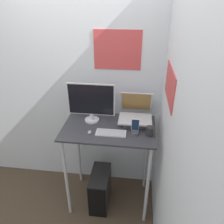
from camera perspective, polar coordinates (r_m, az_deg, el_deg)
name	(u,v)px	position (r m, az deg, el deg)	size (l,w,h in m)	color
ground_plane	(106,219)	(2.80, -1.59, -26.16)	(12.00, 12.00, 0.00)	#473828
wall_back	(113,92)	(2.50, 0.38, 5.33)	(6.00, 0.06, 2.60)	silver
wall_side_right	(170,127)	(1.90, 15.01, -3.86)	(0.06, 6.00, 2.60)	silver
desk	(109,140)	(2.37, -0.78, -7.44)	(0.96, 0.60, 1.07)	#333338
laptop	(135,117)	(2.31, 6.10, -1.30)	(0.34, 0.33, 0.31)	#4C4C51
monitor	(91,102)	(2.29, -5.47, 2.50)	(0.50, 0.15, 0.43)	silver
keyboard	(111,133)	(2.17, -0.29, -5.46)	(0.30, 0.12, 0.02)	silver
mouse	(90,132)	(2.18, -5.88, -5.26)	(0.04, 0.06, 0.03)	#99999E
cell_phone	(135,130)	(2.15, 6.02, -4.64)	(0.08, 0.08, 0.17)	#4C4C51
computer_tower	(100,189)	(2.78, -3.09, -19.38)	(0.21, 0.43, 0.46)	black
mug	(150,131)	(2.15, 9.83, -4.95)	(0.07, 0.07, 0.10)	#262628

